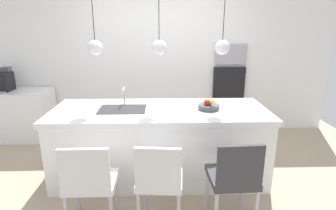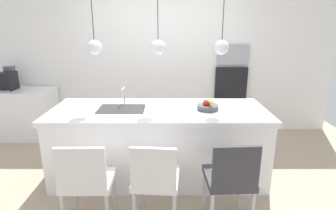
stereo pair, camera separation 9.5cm
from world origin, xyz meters
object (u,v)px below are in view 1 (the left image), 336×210
at_px(chair_middle, 159,178).
at_px(coffee_machine, 5,81).
at_px(chair_far, 234,176).
at_px(fruit_bowl, 209,106).
at_px(chair_near, 90,180).
at_px(microwave, 231,54).
at_px(oven, 229,83).

bearing_deg(chair_middle, coffee_machine, 139.02).
xyz_separation_m(coffee_machine, chair_far, (3.22, -2.20, -0.48)).
height_order(coffee_machine, chair_middle, coffee_machine).
distance_m(fruit_bowl, chair_near, 1.58).
height_order(fruit_bowl, chair_middle, fruit_bowl).
height_order(coffee_machine, chair_near, coffee_machine).
distance_m(fruit_bowl, coffee_machine, 3.39).
distance_m(microwave, oven, 0.50).
bearing_deg(microwave, chair_far, -102.06).
relative_size(chair_near, chair_far, 0.98).
height_order(microwave, chair_near, microwave).
xyz_separation_m(microwave, chair_middle, (-1.23, -2.49, -0.88)).
distance_m(chair_near, chair_far, 1.34).
distance_m(oven, chair_far, 2.58).
bearing_deg(fruit_bowl, chair_middle, -123.90).
xyz_separation_m(coffee_machine, chair_near, (1.88, -2.20, -0.50)).
bearing_deg(chair_near, fruit_bowl, 35.44).
distance_m(coffee_machine, chair_middle, 3.38).
xyz_separation_m(coffee_machine, microwave, (3.76, 0.30, 0.39)).
bearing_deg(chair_middle, oven, 63.77).
height_order(fruit_bowl, microwave, microwave).
bearing_deg(coffee_machine, fruit_bowl, -22.89).
bearing_deg(chair_far, microwave, 77.94).
distance_m(microwave, chair_near, 3.24).
xyz_separation_m(coffee_machine, oven, (3.76, 0.30, -0.11)).
relative_size(microwave, chair_far, 0.61).
bearing_deg(microwave, chair_near, -126.92).
xyz_separation_m(chair_near, chair_middle, (0.65, 0.00, 0.01)).
distance_m(chair_near, chair_middle, 0.65).
xyz_separation_m(chair_middle, chair_far, (0.70, -0.00, 0.01)).
relative_size(chair_near, chair_middle, 0.99).
height_order(coffee_machine, microwave, microwave).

